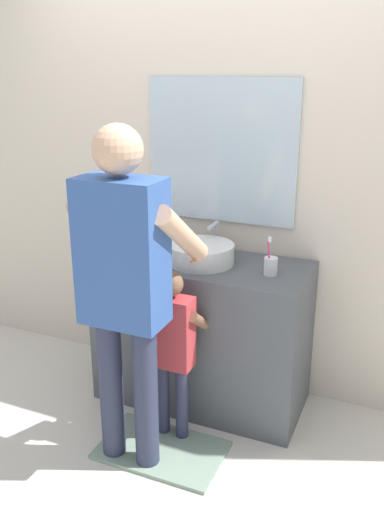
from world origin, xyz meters
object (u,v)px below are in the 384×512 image
Objects in this scene: child_toddler at (173,341)px; adult_parent at (125,273)px; soap_bottle at (151,246)px; toothbrush_cup at (271,266)px.

child_toddler is 0.51m from adult_parent.
soap_bottle reaches higher than child_toddler.
child_toddler is (-0.40, -0.36, -0.35)m from toothbrush_cup.
adult_parent is (0.18, -0.60, 0.07)m from soap_bottle.
toothbrush_cup reaches higher than child_toddler.
soap_bottle is (-0.70, 0.01, 0.02)m from toothbrush_cup.
soap_bottle is at bearing 179.43° from toothbrush_cup.
child_toddler is at bearing 63.69° from adult_parent.
soap_bottle is 0.17× the size of child_toddler.
toothbrush_cup is 0.12× the size of adult_parent.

